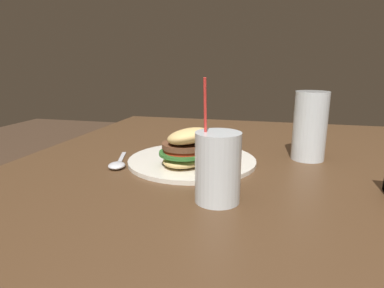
% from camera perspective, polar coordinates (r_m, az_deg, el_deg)
% --- Properties ---
extents(dining_table, '(1.23, 1.21, 0.71)m').
position_cam_1_polar(dining_table, '(0.83, 11.45, -10.51)').
color(dining_table, '#4C331E').
rests_on(dining_table, ground_plane).
extents(meal_plate_near, '(0.32, 0.32, 0.11)m').
position_cam_1_polar(meal_plate_near, '(0.77, -0.39, -1.81)').
color(meal_plate_near, silver).
rests_on(meal_plate_near, dining_table).
extents(beer_glass, '(0.08, 0.08, 0.17)m').
position_cam_1_polar(beer_glass, '(0.86, 20.20, 2.64)').
color(beer_glass, silver).
rests_on(beer_glass, dining_table).
extents(juice_glass, '(0.08, 0.08, 0.22)m').
position_cam_1_polar(juice_glass, '(0.57, 4.59, -4.59)').
color(juice_glass, silver).
rests_on(juice_glass, dining_table).
extents(spoon, '(0.16, 0.07, 0.01)m').
position_cam_1_polar(spoon, '(0.78, -13.15, -3.59)').
color(spoon, silver).
rests_on(spoon, dining_table).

